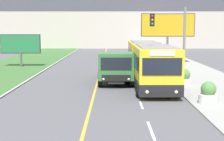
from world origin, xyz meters
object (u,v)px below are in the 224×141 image
at_px(billboard_small, 21,45).
at_px(planter_round_third, 172,69).
at_px(dump_truck, 116,68).
at_px(planter_round_second, 185,78).
at_px(city_bus, 150,63).
at_px(traffic_light_mast, 174,39).
at_px(billboard_large, 169,26).
at_px(planter_round_far, 162,62).
at_px(planter_round_near, 209,94).

xyz_separation_m(billboard_small, planter_round_third, (15.10, -6.42, -1.80)).
height_order(dump_truck, planter_round_second, dump_truck).
distance_m(city_bus, traffic_light_mast, 4.38).
height_order(city_bus, traffic_light_mast, traffic_light_mast).
xyz_separation_m(city_bus, billboard_large, (3.60, 12.51, 2.85)).
xyz_separation_m(city_bus, traffic_light_mast, (1.10, -3.76, 1.96)).
height_order(traffic_light_mast, planter_round_second, traffic_light_mast).
height_order(billboard_large, planter_round_far, billboard_large).
distance_m(city_bus, billboard_large, 13.33).
xyz_separation_m(dump_truck, planter_round_second, (4.89, -1.30, -0.61)).
bearing_deg(planter_round_near, billboard_small, 131.69).
bearing_deg(planter_round_third, planter_round_far, 89.96).
bearing_deg(planter_round_second, dump_truck, 165.11).
xyz_separation_m(dump_truck, billboard_small, (-10.17, 10.41, 1.20)).
distance_m(city_bus, billboard_small, 16.25).
bearing_deg(dump_truck, planter_round_third, 39.03).
height_order(traffic_light_mast, planter_round_third, traffic_light_mast).
xyz_separation_m(city_bus, planter_round_second, (2.36, -1.62, -0.93)).
xyz_separation_m(traffic_light_mast, planter_round_near, (1.35, -3.15, -2.89)).
height_order(dump_truck, traffic_light_mast, traffic_light_mast).
height_order(planter_round_near, planter_round_far, planter_round_far).
bearing_deg(dump_truck, billboard_small, 134.33).
bearing_deg(city_bus, planter_round_second, -34.48).
bearing_deg(planter_round_far, planter_round_second, -90.23).
bearing_deg(city_bus, planter_round_near, -70.53).
relative_size(traffic_light_mast, planter_round_third, 4.45).
xyz_separation_m(billboard_small, planter_round_second, (15.06, -11.71, -1.81)).
distance_m(dump_truck, planter_round_far, 10.54).
distance_m(traffic_light_mast, planter_round_second, 3.81).
bearing_deg(planter_round_far, city_bus, -104.99).
relative_size(planter_round_third, planter_round_far, 0.98).
bearing_deg(planter_round_second, planter_round_far, 89.77).
height_order(billboard_small, planter_round_third, billboard_small).
relative_size(city_bus, dump_truck, 1.87).
distance_m(city_bus, planter_round_third, 4.49).
xyz_separation_m(city_bus, dump_truck, (-2.53, -0.32, -0.32)).
xyz_separation_m(city_bus, planter_round_third, (2.40, 3.68, -0.93)).
distance_m(dump_truck, planter_round_near, 8.28).
xyz_separation_m(planter_round_second, planter_round_far, (0.04, 10.59, 0.02)).
bearing_deg(city_bus, planter_round_far, 75.01).
height_order(billboard_large, planter_round_third, billboard_large).
bearing_deg(traffic_light_mast, planter_round_third, 80.06).
bearing_deg(planter_round_near, traffic_light_mast, 113.18).
height_order(billboard_small, planter_round_second, billboard_small).
relative_size(city_bus, planter_round_third, 10.27).
bearing_deg(planter_round_third, planter_round_near, -89.75).
distance_m(traffic_light_mast, billboard_small, 19.58).
height_order(billboard_large, planter_round_second, billboard_large).
relative_size(city_bus, planter_round_second, 10.44).
relative_size(planter_round_second, planter_round_third, 0.98).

